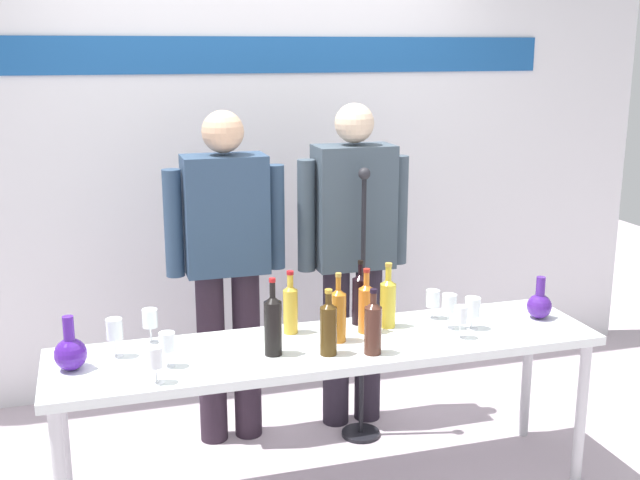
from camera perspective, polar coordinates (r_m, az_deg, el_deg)
back_wall at (r=4.55m, az=-4.55°, el=7.91°), size 4.96×0.11×3.00m
display_table at (r=3.44m, az=0.73°, el=-8.46°), size 2.39×0.57×0.73m
decanter_blue_left at (r=3.27m, az=-17.77°, el=-7.81°), size 0.13×0.13×0.22m
decanter_blue_right at (r=3.83m, az=15.73°, el=-4.55°), size 0.12×0.12×0.20m
presenter_left at (r=3.87m, az=-6.84°, el=-1.32°), size 0.59×0.22×1.69m
presenter_right at (r=4.03m, az=2.43°, el=-0.50°), size 0.59×0.22×1.71m
wine_bottle_0 at (r=3.26m, az=3.89°, el=-6.26°), size 0.07×0.07×0.28m
wine_bottle_1 at (r=3.57m, az=4.98°, el=-4.42°), size 0.07×0.07×0.30m
wine_bottle_2 at (r=3.60m, az=2.95°, el=-4.19°), size 0.08×0.08×0.30m
wine_bottle_3 at (r=3.49m, az=-2.17°, el=-4.89°), size 0.07×0.07×0.29m
wine_bottle_4 at (r=3.25m, az=0.62°, el=-6.30°), size 0.07×0.07×0.28m
wine_bottle_5 at (r=3.39m, az=1.34°, el=-5.37°), size 0.07×0.07×0.31m
wine_bottle_6 at (r=3.50m, az=3.39°, el=-4.82°), size 0.07×0.07×0.30m
wine_bottle_7 at (r=3.25m, az=-3.46°, el=-6.10°), size 0.07×0.07×0.33m
wine_glass_left_0 at (r=3.19m, az=-11.11°, el=-7.36°), size 0.06×0.06×0.15m
wine_glass_left_1 at (r=3.05m, az=-11.94°, el=-8.45°), size 0.06×0.06×0.15m
wine_glass_left_2 at (r=3.46m, az=-12.31°, el=-5.66°), size 0.07×0.07×0.15m
wine_glass_left_3 at (r=3.33m, az=-14.79°, el=-6.36°), size 0.07×0.07×0.17m
wine_glass_right_0 at (r=3.71m, az=8.24°, el=-4.29°), size 0.07×0.07×0.14m
wine_glass_right_1 at (r=3.59m, az=9.41°, el=-4.62°), size 0.07×0.07×0.16m
wine_glass_right_2 at (r=3.48m, az=10.25°, el=-5.45°), size 0.06×0.06×0.15m
wine_glass_right_3 at (r=3.61m, az=11.07°, el=-4.85°), size 0.07×0.07×0.15m
microphone_stand at (r=4.02m, az=3.08°, el=-8.18°), size 0.20×0.20×1.41m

